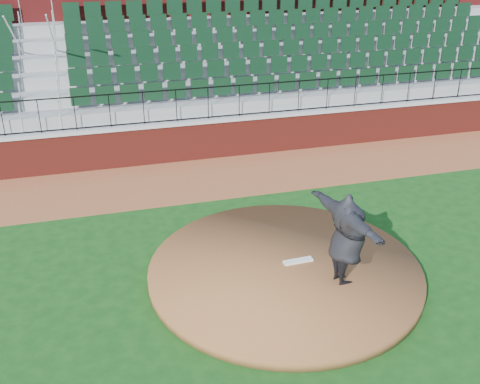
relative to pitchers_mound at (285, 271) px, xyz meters
name	(u,v)px	position (x,y,z in m)	size (l,w,h in m)	color
ground	(259,275)	(-0.53, 0.16, -0.12)	(90.00, 90.00, 0.00)	#124213
warning_track	(205,177)	(-0.53, 5.56, -0.12)	(34.00, 3.20, 0.01)	brown
field_wall	(194,141)	(-0.53, 7.16, 0.47)	(34.00, 0.35, 1.20)	maroon
wall_cap	(193,121)	(-0.53, 7.16, 1.12)	(34.00, 0.45, 0.10)	#B7B7B7
wall_railing	(192,105)	(-0.53, 7.16, 1.67)	(34.00, 0.05, 1.00)	black
seating_stands	(177,69)	(-0.53, 9.89, 2.18)	(34.00, 5.10, 4.60)	gray
concourse_wall	(164,42)	(-0.53, 12.69, 2.62)	(34.00, 0.50, 5.50)	maroon
pitchers_mound	(285,271)	(0.00, 0.00, 0.00)	(5.79, 5.79, 0.25)	brown
pitching_rubber	(298,261)	(0.33, 0.08, 0.15)	(0.65, 0.16, 0.04)	white
pitcher	(347,239)	(0.95, -0.85, 1.11)	(2.42, 0.66, 1.97)	black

